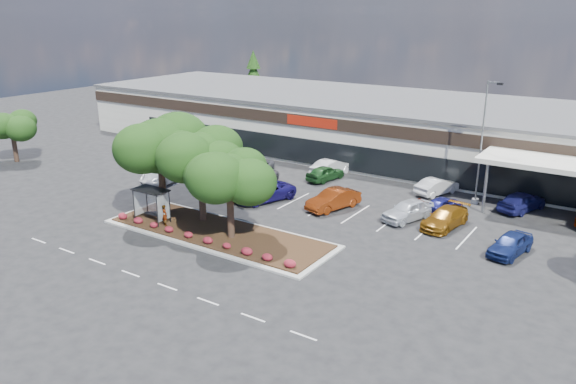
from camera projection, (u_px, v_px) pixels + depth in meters
The scene contains 29 objects.
ground at pixel (202, 260), 37.13m from camera, with size 160.00×160.00×0.00m, color black.
retail_store at pixel (404, 128), 63.03m from camera, with size 80.40×25.20×6.25m.
landscape_island at pixel (218, 233), 41.31m from camera, with size 18.00×6.00×0.26m.
lane_markings at pixel (287, 214), 45.47m from camera, with size 33.12×20.06×0.01m.
shrub_row at pixel (199, 237), 39.52m from camera, with size 17.00×0.80×0.50m, color maroon, non-canonical shape.
bus_shelter at pixel (152, 196), 42.68m from camera, with size 2.75×1.55×2.59m.
island_tree_west at pixel (161, 166), 43.59m from camera, with size 7.20×7.20×7.89m, color black, non-canonical shape.
island_tree_mid at pixel (201, 174), 42.40m from camera, with size 6.60×6.60×7.32m, color black, non-canonical shape.
island_tree_east at pixel (230, 194), 39.24m from camera, with size 5.80×5.80×6.50m, color black, non-canonical shape.
tree_west_far at pixel (13, 136), 60.42m from camera, with size 4.80×4.80×5.61m, color black, non-canonical shape.
conifer_north_west at pixel (254, 82), 87.81m from camera, with size 4.40×4.40×10.00m, color black.
person_waiting at pixel (165, 215), 42.15m from camera, with size 0.60×0.39×1.63m, color #594C47.
light_pole at pixel (482, 151), 46.53m from camera, with size 1.43×0.52×10.42m.
car_0 at pixel (165, 174), 53.75m from camera, with size 2.51×5.45×1.51m, color silver.
car_1 at pixel (240, 185), 50.38m from camera, with size 2.19×5.37×1.56m, color #1A5123.
car_2 at pixel (253, 179), 52.41m from camera, with size 2.54×5.51×1.53m, color #57555D.
car_3 at pixel (264, 192), 48.50m from camera, with size 2.59×5.61×1.56m, color #171153.
car_4 at pixel (333, 199), 46.45m from camera, with size 1.73×4.97×1.64m, color #662409.
car_5 at pixel (411, 208), 44.82m from camera, with size 1.57×3.91×1.33m, color maroon.
car_6 at pixel (408, 210), 44.01m from camera, with size 1.90×4.72×1.61m, color silver.
car_7 at pixel (445, 218), 42.56m from camera, with size 2.05×5.04×1.46m, color brown.
car_8 at pixel (510, 244), 37.80m from camera, with size 1.75×4.34×1.48m, color navy.
car_9 at pixel (226, 152), 61.80m from camera, with size 2.78×6.04×1.68m, color #21531B.
car_10 at pixel (261, 166), 57.16m from camera, with size 2.20×4.77×1.33m, color slate.
car_11 at pixel (325, 173), 54.33m from camera, with size 1.74×4.33×1.48m, color #1D4B20.
car_12 at pixel (331, 167), 56.07m from camera, with size 1.69×4.84×1.59m, color silver.
car_14 at pixel (437, 186), 50.18m from camera, with size 1.57×4.51×1.49m, color silver.
car_15 at pixel (443, 205), 45.68m from camera, with size 1.58×3.94×1.34m, color navy.
car_16 at pixel (522, 201), 46.00m from camera, with size 1.95×4.86×1.65m, color navy.
Camera 1 is at (23.44, -25.16, 15.77)m, focal length 35.00 mm.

